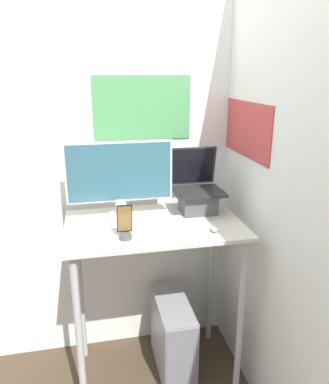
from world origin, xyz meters
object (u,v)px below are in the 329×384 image
Objects in this scene: monitor at (120,178)px; keyboard at (172,232)px; computer_tower at (173,336)px; cell_phone at (125,227)px; mouse at (214,229)px; laptop at (197,195)px.

monitor reaches higher than keyboard.
monitor is 1.08m from computer_tower.
monitor reaches higher than computer_tower.
cell_phone is at bearing -91.75° from monitor.
mouse is 0.47m from cell_phone.
laptop is 6.19× the size of mouse.
laptop is 0.56m from cell_phone.
mouse reaches higher than keyboard.
monitor is 1.73× the size of keyboard.
computer_tower is at bearing 74.31° from keyboard.
keyboard is 0.22m from mouse.
computer_tower is at bearing -21.66° from monitor.
cell_phone is 0.93m from computer_tower.
laptop is at bearing 0.12° from monitor.
computer_tower is at bearing 130.48° from mouse.
laptop is 0.75× the size of computer_tower.
cell_phone is (-0.47, -0.30, -0.04)m from laptop.
mouse is at bearing -49.52° from computer_tower.
laptop is 0.92m from computer_tower.
laptop reaches higher than keyboard.
keyboard is 0.70× the size of computer_tower.
monitor is 3.31× the size of cell_phone.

